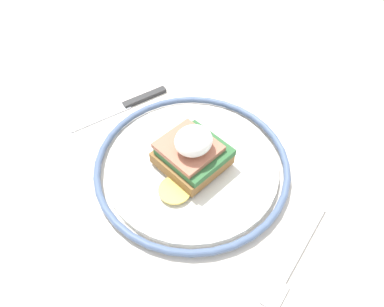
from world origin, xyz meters
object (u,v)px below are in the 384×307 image
Objects in this scene: knife at (127,105)px; plate at (192,165)px; sandwich at (192,152)px; fork at (294,259)px.

plate is at bearing 175.51° from knife.
plate is 0.03m from sandwich.
knife reaches higher than fork.
knife is at bearing -4.49° from plate.
plate is at bearing -38.23° from sandwich.
sandwich is 0.66× the size of knife.
sandwich is at bearing 141.77° from plate.
plate is at bearing -2.69° from fork.
plate is 0.17m from knife.
plate reaches higher than fork.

